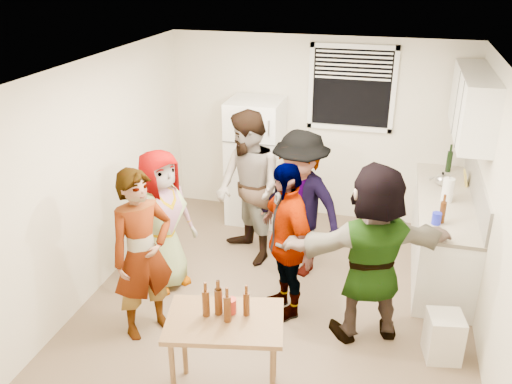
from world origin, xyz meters
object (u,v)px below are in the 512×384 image
(refrigerator, at_px, (255,161))
(kettle, at_px, (441,185))
(beer_bottle_counter, at_px, (441,222))
(blue_cup, at_px, (436,224))
(guest_back_right, at_px, (297,270))
(beer_bottle_table, at_px, (247,315))
(guest_black, at_px, (284,310))
(wine_bottle, at_px, (448,172))
(guest_back_left, at_px, (249,257))
(guest_grey, at_px, (167,283))
(guest_orange, at_px, (364,332))
(guest_stripe, at_px, (150,329))
(red_cup, at_px, (231,312))
(trash_bin, at_px, (444,334))

(refrigerator, height_order, kettle, refrigerator)
(beer_bottle_counter, xyz_separation_m, blue_cup, (-0.05, -0.05, -0.00))
(guest_back_right, bearing_deg, beer_bottle_table, -67.11)
(beer_bottle_table, relative_size, guest_back_right, 0.12)
(refrigerator, relative_size, guest_black, 1.02)
(wine_bottle, relative_size, guest_black, 0.16)
(blue_cup, xyz_separation_m, guest_back_left, (-2.09, 0.34, -0.90))
(beer_bottle_counter, distance_m, guest_grey, 3.08)
(beer_bottle_table, height_order, guest_orange, beer_bottle_table)
(wine_bottle, bearing_deg, guest_orange, -108.81)
(kettle, bearing_deg, guest_stripe, -147.84)
(beer_bottle_counter, bearing_deg, guest_grey, -169.91)
(beer_bottle_counter, xyz_separation_m, guest_grey, (-2.90, -0.52, -0.90))
(refrigerator, relative_size, beer_bottle_counter, 7.32)
(guest_stripe, bearing_deg, beer_bottle_counter, -26.18)
(wine_bottle, bearing_deg, beer_bottle_table, -116.94)
(guest_back_left, relative_size, guest_orange, 1.03)
(beer_bottle_counter, distance_m, guest_black, 1.87)
(guest_back_right, bearing_deg, blue_cup, 16.97)
(refrigerator, relative_size, guest_orange, 0.95)
(guest_back_left, xyz_separation_m, guest_black, (0.65, -0.96, 0.00))
(red_cup, distance_m, guest_black, 1.45)
(kettle, distance_m, guest_grey, 3.44)
(guest_back_right, distance_m, guest_black, 0.81)
(beer_bottle_table, bearing_deg, wine_bottle, 63.06)
(trash_bin, distance_m, guest_orange, 0.77)
(guest_grey, bearing_deg, trash_bin, -69.47)
(guest_stripe, distance_m, guest_orange, 2.15)
(kettle, xyz_separation_m, guest_stripe, (-2.78, -2.34, -0.90))
(trash_bin, bearing_deg, guest_back_left, 149.79)
(beer_bottle_table, bearing_deg, beer_bottle_counter, 49.95)
(guest_stripe, bearing_deg, guest_black, -24.23)
(beer_bottle_counter, height_order, blue_cup, beer_bottle_counter)
(blue_cup, distance_m, trash_bin, 1.16)
(refrigerator, xyz_separation_m, kettle, (2.40, -0.36, 0.05))
(wine_bottle, bearing_deg, guest_black, -127.05)
(red_cup, xyz_separation_m, guest_orange, (1.05, 1.04, -0.79))
(trash_bin, bearing_deg, blue_cup, 97.18)
(wine_bottle, height_order, guest_grey, wine_bottle)
(beer_bottle_counter, height_order, guest_back_left, beer_bottle_counter)
(guest_black, bearing_deg, beer_bottle_counter, 76.65)
(kettle, relative_size, guest_back_right, 0.13)
(kettle, bearing_deg, guest_back_right, -158.43)
(guest_back_right, bearing_deg, guest_back_left, -168.02)
(refrigerator, relative_size, guest_stripe, 0.99)
(beer_bottle_counter, height_order, beer_bottle_table, beer_bottle_counter)
(red_cup, distance_m, guest_grey, 1.97)
(blue_cup, xyz_separation_m, guest_back_right, (-1.45, 0.19, -0.90))
(guest_back_left, bearing_deg, wine_bottle, 73.24)
(wine_bottle, xyz_separation_m, blue_cup, (-0.20, -1.56, -0.00))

